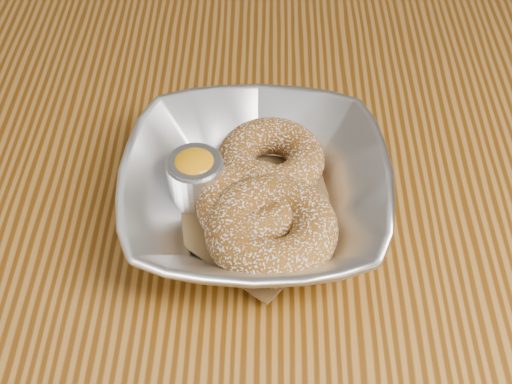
{
  "coord_description": "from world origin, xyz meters",
  "views": [
    {
      "loc": [
        0.07,
        -0.49,
        1.24
      ],
      "look_at": [
        0.06,
        -0.07,
        0.78
      ],
      "focal_mm": 50.0,
      "sensor_mm": 36.0,
      "label": 1
    }
  ],
  "objects_px": {
    "donut_extra": "(251,204)",
    "ramekin": "(196,176)",
    "serving_bowl": "(256,193)",
    "donut_front": "(271,229)",
    "donut_back": "(271,159)",
    "table": "(201,222)"
  },
  "relations": [
    {
      "from": "table",
      "to": "donut_back",
      "type": "distance_m",
      "value": 0.15
    },
    {
      "from": "serving_bowl",
      "to": "donut_front",
      "type": "height_order",
      "value": "serving_bowl"
    },
    {
      "from": "donut_back",
      "to": "donut_extra",
      "type": "relative_size",
      "value": 1.04
    },
    {
      "from": "serving_bowl",
      "to": "donut_extra",
      "type": "relative_size",
      "value": 2.46
    },
    {
      "from": "table",
      "to": "donut_front",
      "type": "height_order",
      "value": "donut_front"
    },
    {
      "from": "donut_front",
      "to": "ramekin",
      "type": "height_order",
      "value": "ramekin"
    },
    {
      "from": "serving_bowl",
      "to": "donut_back",
      "type": "relative_size",
      "value": 2.38
    },
    {
      "from": "donut_extra",
      "to": "ramekin",
      "type": "bearing_deg",
      "value": 152.5
    },
    {
      "from": "donut_front",
      "to": "donut_back",
      "type": "bearing_deg",
      "value": 90.29
    },
    {
      "from": "donut_back",
      "to": "donut_front",
      "type": "bearing_deg",
      "value": -89.71
    },
    {
      "from": "table",
      "to": "donut_extra",
      "type": "distance_m",
      "value": 0.16
    },
    {
      "from": "donut_front",
      "to": "ramekin",
      "type": "bearing_deg",
      "value": 140.34
    },
    {
      "from": "donut_back",
      "to": "ramekin",
      "type": "relative_size",
      "value": 1.95
    },
    {
      "from": "ramekin",
      "to": "table",
      "type": "bearing_deg",
      "value": 96.26
    },
    {
      "from": "donut_back",
      "to": "serving_bowl",
      "type": "bearing_deg",
      "value": -106.7
    },
    {
      "from": "donut_front",
      "to": "donut_extra",
      "type": "distance_m",
      "value": 0.03
    },
    {
      "from": "table",
      "to": "donut_extra",
      "type": "bearing_deg",
      "value": -56.57
    },
    {
      "from": "donut_extra",
      "to": "ramekin",
      "type": "relative_size",
      "value": 1.88
    },
    {
      "from": "donut_extra",
      "to": "serving_bowl",
      "type": "bearing_deg",
      "value": 69.25
    },
    {
      "from": "table",
      "to": "serving_bowl",
      "type": "relative_size",
      "value": 5.15
    },
    {
      "from": "donut_back",
      "to": "donut_front",
      "type": "height_order",
      "value": "donut_front"
    },
    {
      "from": "donut_back",
      "to": "ramekin",
      "type": "bearing_deg",
      "value": -156.68
    }
  ]
}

